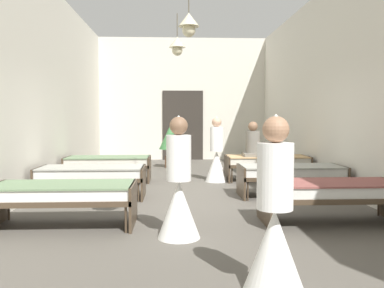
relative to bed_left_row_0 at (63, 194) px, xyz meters
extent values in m
cube|color=#59544C|center=(1.83, 1.90, -0.49)|extent=(6.36, 14.06, 0.10)
cube|color=silver|center=(1.83, 8.73, 1.67)|extent=(6.16, 0.20, 4.22)
cube|color=silver|center=(-1.15, 1.90, 1.67)|extent=(0.20, 13.46, 4.22)
cube|color=silver|center=(4.81, 1.90, 1.67)|extent=(0.20, 13.46, 4.22)
cube|color=#2D2823|center=(1.83, 8.61, 0.76)|extent=(1.40, 0.06, 2.40)
cone|color=beige|center=(1.81, 3.08, 3.05)|extent=(0.44, 0.44, 0.28)
sphere|color=beige|center=(1.81, 3.08, 2.83)|extent=(0.28, 0.28, 0.28)
cylinder|color=brown|center=(1.60, 5.43, 3.48)|extent=(0.02, 0.02, 0.60)
cone|color=beige|center=(1.60, 5.43, 3.03)|extent=(0.44, 0.44, 0.28)
sphere|color=beige|center=(1.60, 5.43, 2.81)|extent=(0.28, 0.28, 0.28)
cylinder|color=#473828|center=(-0.87, 0.36, -0.27)|extent=(0.03, 0.03, 0.34)
cylinder|color=#473828|center=(0.87, -0.36, -0.27)|extent=(0.03, 0.03, 0.34)
cylinder|color=#473828|center=(0.87, 0.36, -0.27)|extent=(0.03, 0.03, 0.34)
cube|color=#473828|center=(0.00, 0.00, -0.06)|extent=(1.90, 0.84, 0.07)
cube|color=#473828|center=(0.93, 0.00, -0.15)|extent=(0.04, 0.84, 0.57)
cube|color=white|center=(0.00, 0.00, 0.04)|extent=(1.82, 0.78, 0.14)
cube|color=slate|center=(0.00, 0.00, 0.12)|extent=(1.86, 0.82, 0.02)
cylinder|color=#473828|center=(2.79, -0.36, -0.27)|extent=(0.03, 0.03, 0.34)
cylinder|color=#473828|center=(2.79, 0.36, -0.27)|extent=(0.03, 0.03, 0.34)
cylinder|color=#473828|center=(4.53, 0.36, -0.27)|extent=(0.03, 0.03, 0.34)
cube|color=#473828|center=(3.66, 0.00, -0.06)|extent=(1.90, 0.84, 0.07)
cube|color=#473828|center=(2.73, 0.00, -0.15)|extent=(0.04, 0.84, 0.57)
cube|color=white|center=(3.66, 0.00, 0.04)|extent=(1.82, 0.78, 0.14)
cube|color=#8C4C47|center=(3.66, 0.00, 0.12)|extent=(1.86, 0.82, 0.02)
cylinder|color=#473828|center=(-0.87, 1.54, -0.27)|extent=(0.03, 0.03, 0.34)
cylinder|color=#473828|center=(-0.87, 2.26, -0.27)|extent=(0.03, 0.03, 0.34)
cylinder|color=#473828|center=(0.87, 1.54, -0.27)|extent=(0.03, 0.03, 0.34)
cylinder|color=#473828|center=(0.87, 2.26, -0.27)|extent=(0.03, 0.03, 0.34)
cube|color=#473828|center=(0.00, 1.90, -0.06)|extent=(1.90, 0.84, 0.07)
cube|color=#473828|center=(-0.93, 1.90, -0.15)|extent=(0.04, 0.84, 0.57)
cube|color=#473828|center=(0.93, 1.90, -0.15)|extent=(0.04, 0.84, 0.57)
cube|color=white|center=(0.00, 1.90, 0.04)|extent=(1.82, 0.78, 0.14)
cube|color=#9E9E93|center=(0.00, 1.90, 0.12)|extent=(1.86, 0.82, 0.02)
cylinder|color=#473828|center=(2.79, 1.54, -0.27)|extent=(0.03, 0.03, 0.34)
cylinder|color=#473828|center=(2.79, 2.26, -0.27)|extent=(0.03, 0.03, 0.34)
cylinder|color=#473828|center=(4.53, 1.54, -0.27)|extent=(0.03, 0.03, 0.34)
cylinder|color=#473828|center=(4.53, 2.26, -0.27)|extent=(0.03, 0.03, 0.34)
cube|color=#473828|center=(3.66, 1.90, -0.06)|extent=(1.90, 0.84, 0.07)
cube|color=#473828|center=(2.73, 1.90, -0.15)|extent=(0.04, 0.84, 0.57)
cube|color=#473828|center=(4.59, 1.90, -0.15)|extent=(0.04, 0.84, 0.57)
cube|color=white|center=(3.66, 1.90, 0.04)|extent=(1.82, 0.78, 0.14)
cube|color=#9E9E93|center=(3.66, 1.90, 0.12)|extent=(1.86, 0.82, 0.02)
cylinder|color=#473828|center=(-0.87, 3.44, -0.27)|extent=(0.03, 0.03, 0.34)
cylinder|color=#473828|center=(-0.87, 4.16, -0.27)|extent=(0.03, 0.03, 0.34)
cylinder|color=#473828|center=(0.87, 3.44, -0.27)|extent=(0.03, 0.03, 0.34)
cylinder|color=#473828|center=(0.87, 4.16, -0.27)|extent=(0.03, 0.03, 0.34)
cube|color=#473828|center=(0.00, 3.80, -0.06)|extent=(1.90, 0.84, 0.07)
cube|color=#473828|center=(-0.93, 3.80, -0.15)|extent=(0.04, 0.84, 0.57)
cube|color=#473828|center=(0.93, 3.80, -0.15)|extent=(0.04, 0.84, 0.57)
cube|color=silver|center=(0.00, 3.80, 0.04)|extent=(1.82, 0.78, 0.14)
cube|color=slate|center=(0.00, 3.80, 0.12)|extent=(1.86, 0.82, 0.02)
cylinder|color=#473828|center=(2.79, 3.44, -0.27)|extent=(0.03, 0.03, 0.34)
cylinder|color=#473828|center=(2.79, 4.16, -0.27)|extent=(0.03, 0.03, 0.34)
cylinder|color=#473828|center=(4.53, 3.44, -0.27)|extent=(0.03, 0.03, 0.34)
cylinder|color=#473828|center=(4.53, 4.16, -0.27)|extent=(0.03, 0.03, 0.34)
cube|color=#473828|center=(3.66, 3.80, -0.06)|extent=(1.90, 0.84, 0.07)
cube|color=#473828|center=(2.73, 3.80, -0.15)|extent=(0.04, 0.84, 0.57)
cube|color=#473828|center=(4.59, 3.80, -0.15)|extent=(0.04, 0.84, 0.57)
cube|color=silver|center=(3.66, 3.80, 0.04)|extent=(1.82, 0.78, 0.14)
cube|color=tan|center=(3.66, 3.80, 0.12)|extent=(1.86, 0.82, 0.02)
cone|color=white|center=(1.54, -0.60, -0.09)|extent=(0.52, 0.52, 0.70)
cylinder|color=white|center=(1.54, -0.60, 0.54)|extent=(0.30, 0.30, 0.55)
sphere|color=#846047|center=(1.54, -0.60, 0.92)|extent=(0.22, 0.22, 0.22)
cone|color=white|center=(1.54, -0.60, 1.00)|extent=(0.18, 0.18, 0.10)
cone|color=white|center=(2.47, 3.70, -0.09)|extent=(0.52, 0.52, 0.70)
cylinder|color=white|center=(2.47, 3.70, 0.54)|extent=(0.30, 0.30, 0.55)
sphere|color=tan|center=(2.47, 3.70, 0.92)|extent=(0.22, 0.22, 0.22)
cone|color=white|center=(2.47, 3.70, 1.00)|extent=(0.18, 0.18, 0.10)
cone|color=white|center=(2.31, -2.16, -0.09)|extent=(0.52, 0.52, 0.70)
cylinder|color=white|center=(2.31, -2.16, 0.54)|extent=(0.30, 0.30, 0.55)
sphere|color=#A87A5B|center=(2.31, -2.16, 0.92)|extent=(0.22, 0.22, 0.22)
cone|color=white|center=(2.31, -2.16, 1.00)|extent=(0.18, 0.18, 0.10)
cylinder|color=slate|center=(3.31, 3.72, 0.43)|extent=(0.32, 0.32, 0.58)
cube|color=slate|center=(3.31, 3.72, 0.18)|extent=(0.44, 0.44, 0.08)
sphere|color=#846047|center=(3.31, 3.72, 0.83)|extent=(0.22, 0.22, 0.22)
cylinder|color=brown|center=(1.40, 6.36, -0.27)|extent=(0.31, 0.31, 0.34)
cylinder|color=brown|center=(1.40, 6.36, 0.01)|extent=(0.06, 0.06, 0.20)
cone|color=#3D7A42|center=(1.40, 6.36, 0.45)|extent=(0.65, 0.65, 0.70)
camera|label=1|loc=(1.46, -5.41, 1.02)|focal=37.65mm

